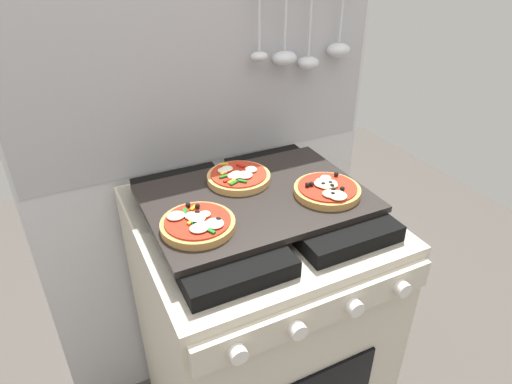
# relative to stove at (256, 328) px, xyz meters

# --- Properties ---
(kitchen_backsplash) EXTENTS (1.10, 0.09, 1.55)m
(kitchen_backsplash) POSITION_rel_stove_xyz_m (0.00, 0.34, 0.34)
(kitchen_backsplash) COLOR silver
(kitchen_backsplash) RESTS_ON ground_plane
(stove) EXTENTS (0.60, 0.64, 0.90)m
(stove) POSITION_rel_stove_xyz_m (0.00, 0.00, 0.00)
(stove) COLOR beige
(stove) RESTS_ON ground_plane
(baking_tray) EXTENTS (0.54, 0.38, 0.02)m
(baking_tray) POSITION_rel_stove_xyz_m (0.00, 0.00, 0.46)
(baking_tray) COLOR black
(baking_tray) RESTS_ON stove
(pizza_left) EXTENTS (0.17, 0.17, 0.03)m
(pizza_left) POSITION_rel_stove_xyz_m (-0.18, -0.07, 0.48)
(pizza_left) COLOR tan
(pizza_left) RESTS_ON baking_tray
(pizza_right) EXTENTS (0.17, 0.17, 0.03)m
(pizza_right) POSITION_rel_stove_xyz_m (0.16, -0.07, 0.48)
(pizza_right) COLOR tan
(pizza_right) RESTS_ON baking_tray
(pizza_center) EXTENTS (0.17, 0.17, 0.03)m
(pizza_center) POSITION_rel_stove_xyz_m (-0.01, 0.09, 0.48)
(pizza_center) COLOR tan
(pizza_center) RESTS_ON baking_tray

